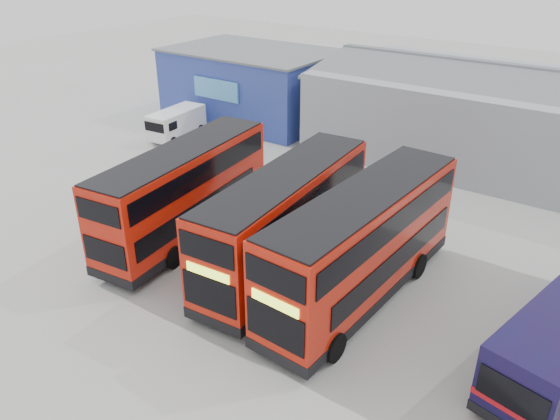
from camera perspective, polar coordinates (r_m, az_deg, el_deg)
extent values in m
plane|color=gray|center=(22.33, -2.91, -7.71)|extent=(120.00, 120.00, 0.00)
cube|color=navy|center=(42.44, -2.92, 12.95)|extent=(12.00, 8.00, 5.00)
cube|color=slate|center=(41.90, -3.00, 16.33)|extent=(12.30, 8.30, 0.15)
cube|color=#4D9CDB|center=(39.28, -6.71, 12.42)|extent=(3.96, 0.15, 1.40)
cube|color=red|center=(25.06, -9.93, 1.97)|extent=(3.57, 10.30, 3.89)
cube|color=black|center=(25.83, -9.63, -1.57)|extent=(3.61, 10.34, 0.43)
cube|color=black|center=(24.29, -8.12, 0.08)|extent=(1.05, 8.50, 0.91)
cube|color=black|center=(25.71, -12.52, 1.26)|extent=(1.05, 8.50, 0.91)
cube|color=black|center=(23.89, -7.83, 3.95)|extent=(1.17, 9.45, 0.91)
cube|color=black|center=(25.34, -12.33, 4.92)|extent=(1.17, 9.45, 0.91)
cube|color=black|center=(29.04, -3.75, 4.68)|extent=(2.15, 0.30, 1.30)
cube|color=black|center=(28.44, -3.85, 7.91)|extent=(2.15, 0.30, 0.91)
cube|color=#D2FE35|center=(28.74, -3.79, 6.28)|extent=(1.72, 0.24, 0.34)
cube|color=black|center=(22.07, -17.85, -4.25)|extent=(2.10, 0.30, 1.06)
cube|color=black|center=(21.27, -18.49, -0.25)|extent=(2.10, 0.30, 0.86)
cube|color=black|center=(24.31, -10.29, 6.17)|extent=(3.41, 10.14, 0.10)
cylinder|color=black|center=(27.78, -3.36, 0.84)|extent=(0.42, 1.03, 1.00)
cylinder|color=black|center=(28.96, -7.24, 1.79)|extent=(0.42, 1.03, 1.00)
cylinder|color=black|center=(23.51, -11.15, -4.85)|extent=(0.42, 1.03, 1.00)
cylinder|color=black|center=(24.90, -15.29, -3.43)|extent=(0.42, 1.03, 1.00)
cube|color=red|center=(22.17, 0.62, -0.95)|extent=(3.24, 10.40, 3.95)
cube|color=black|center=(23.05, 0.59, -4.87)|extent=(3.28, 10.45, 0.44)
cube|color=black|center=(23.25, -1.54, -0.85)|extent=(0.74, 8.66, 0.93)
cube|color=black|center=(22.17, 3.89, -2.37)|extent=(0.74, 8.66, 0.93)
cube|color=black|center=(22.23, -2.13, 2.54)|extent=(0.81, 9.63, 0.93)
cube|color=black|center=(21.10, 3.54, 1.12)|extent=(0.81, 9.63, 0.93)
cube|color=black|center=(18.85, -7.40, -8.72)|extent=(2.19, 0.22, 1.32)
cube|color=black|center=(17.89, -7.73, -4.14)|extent=(2.19, 0.22, 0.93)
cube|color=#D2FE35|center=(18.35, -7.58, -6.50)|extent=(1.75, 0.18, 0.34)
cube|color=black|center=(26.53, 6.23, 2.42)|extent=(2.14, 0.22, 1.07)
cube|color=black|center=(25.86, 6.42, 5.97)|extent=(2.14, 0.22, 0.88)
cube|color=black|center=(21.31, 0.64, 3.80)|extent=(3.08, 10.25, 0.10)
cylinder|color=black|center=(21.17, -7.11, -8.39)|extent=(0.39, 1.04, 1.01)
cylinder|color=black|center=(20.05, -1.70, -10.44)|extent=(0.39, 1.04, 1.01)
cylinder|color=black|center=(25.51, 1.26, -1.60)|extent=(0.39, 1.04, 1.01)
cylinder|color=black|center=(24.59, 6.01, -2.92)|extent=(0.39, 1.04, 1.01)
cube|color=red|center=(20.59, 8.64, -3.43)|extent=(2.97, 10.60, 4.05)
cube|color=black|center=(21.56, 8.31, -7.62)|extent=(3.01, 10.64, 0.45)
cube|color=black|center=(21.67, 6.19, -3.07)|extent=(0.45, 8.89, 0.95)
cube|color=black|center=(20.67, 12.16, -5.18)|extent=(0.45, 8.89, 0.95)
cube|color=black|center=(20.58, 5.83, 0.59)|extent=(0.50, 9.89, 0.95)
cube|color=black|center=(19.51, 12.10, -1.44)|extent=(0.50, 9.89, 0.95)
cube|color=black|center=(17.26, -0.52, -12.10)|extent=(2.25, 0.15, 1.35)
cube|color=black|center=(16.19, -0.55, -7.14)|extent=(2.25, 0.15, 0.95)
cube|color=#D2FE35|center=(16.70, -0.56, -9.71)|extent=(1.80, 0.12, 0.35)
cube|color=black|center=(25.10, 14.61, 0.29)|extent=(2.20, 0.15, 1.10)
cube|color=black|center=(24.38, 15.10, 4.08)|extent=(2.20, 0.15, 0.90)
cube|color=black|center=(19.65, 9.05, 1.73)|extent=(2.81, 10.44, 0.10)
cylinder|color=black|center=(19.63, -0.30, -11.31)|extent=(0.37, 1.05, 1.04)
cylinder|color=black|center=(18.58, 5.69, -14.07)|extent=(0.37, 1.05, 1.04)
cylinder|color=black|center=(24.03, 9.06, -3.85)|extent=(0.37, 1.05, 1.04)
cylinder|color=black|center=(23.18, 14.22, -5.64)|extent=(0.37, 1.05, 1.04)
cube|color=black|center=(20.27, 26.10, -8.48)|extent=(1.71, 7.94, 0.84)
cube|color=black|center=(16.61, 23.04, -17.39)|extent=(1.91, 0.44, 0.97)
cylinder|color=black|center=(19.16, 22.41, -15.15)|extent=(0.46, 0.95, 0.92)
cube|color=white|center=(38.72, -10.77, 9.01)|extent=(2.21, 4.59, 1.69)
cube|color=black|center=(37.05, -13.02, 8.42)|extent=(1.59, 0.20, 0.62)
cube|color=black|center=(38.21, -13.23, 8.95)|extent=(0.12, 0.80, 0.53)
cube|color=black|center=(37.05, -11.12, 8.60)|extent=(0.12, 0.80, 0.53)
cylinder|color=black|center=(38.44, -13.09, 7.41)|extent=(0.28, 0.66, 0.64)
cylinder|color=black|center=(37.35, -11.13, 7.04)|extent=(0.28, 0.66, 0.64)
cylinder|color=black|center=(40.58, -10.26, 8.70)|extent=(0.28, 0.66, 0.64)
cylinder|color=black|center=(39.55, -8.32, 8.37)|extent=(0.28, 0.66, 0.64)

